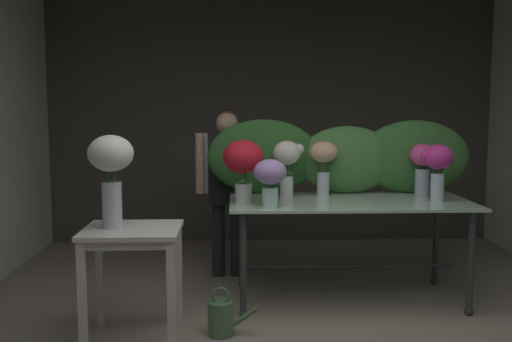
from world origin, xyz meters
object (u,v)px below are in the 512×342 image
object	(u,v)px
vase_ivory_ranunculus	(287,160)
vase_fuchsia_anemones	(423,165)
side_table_white	(132,245)
vase_white_roses_tall	(111,167)
display_table_glass	(349,214)
florist	(227,176)
vase_magenta_lilies	(438,164)
vase_crimson_snapdragons	(243,162)
vase_peach_carnations	(323,160)
vase_lilac_hydrangea	(270,177)
watering_can	(221,317)

from	to	relation	value
vase_ivory_ranunculus	vase_fuchsia_anemones	bearing A→B (deg)	1.44
side_table_white	vase_white_roses_tall	distance (m)	0.54
display_table_glass	florist	bearing A→B (deg)	143.55
vase_magenta_lilies	vase_crimson_snapdragons	bearing A→B (deg)	-179.24
display_table_glass	vase_magenta_lilies	world-z (taller)	vase_magenta_lilies
display_table_glass	vase_crimson_snapdragons	bearing A→B (deg)	-171.72
side_table_white	vase_peach_carnations	xyz separation A→B (m)	(1.42, 0.94, 0.48)
florist	vase_white_roses_tall	xyz separation A→B (m)	(-0.75, -1.46, 0.24)
vase_lilac_hydrangea	watering_can	bearing A→B (deg)	-131.34
vase_magenta_lilies	vase_peach_carnations	size ratio (longest dim) A/B	0.98
display_table_glass	vase_crimson_snapdragons	distance (m)	0.96
vase_magenta_lilies	vase_white_roses_tall	bearing A→B (deg)	-165.30
display_table_glass	vase_fuchsia_anemones	xyz separation A→B (m)	(0.64, 0.17, 0.38)
vase_magenta_lilies	vase_ivory_ranunculus	xyz separation A→B (m)	(-1.16, 0.24, 0.01)
side_table_white	vase_ivory_ranunculus	xyz separation A→B (m)	(1.12, 0.87, 0.48)
vase_magenta_lilies	watering_can	size ratio (longest dim) A/B	1.27
florist	side_table_white	bearing A→B (deg)	-113.05
side_table_white	florist	bearing A→B (deg)	66.95
vase_lilac_hydrangea	side_table_white	bearing A→B (deg)	-155.38
vase_crimson_snapdragons	watering_can	bearing A→B (deg)	-105.52
side_table_white	vase_crimson_snapdragons	world-z (taller)	vase_crimson_snapdragons
vase_magenta_lilies	vase_white_roses_tall	xyz separation A→B (m)	(-2.41, -0.63, 0.05)
florist	vase_ivory_ranunculus	distance (m)	0.79
vase_ivory_ranunculus	watering_can	size ratio (longest dim) A/B	1.32
vase_lilac_hydrangea	watering_can	size ratio (longest dim) A/B	1.01
florist	watering_can	distance (m)	1.64
vase_crimson_snapdragons	display_table_glass	bearing A→B (deg)	8.28
side_table_white	vase_magenta_lilies	bearing A→B (deg)	15.48
display_table_glass	watering_can	world-z (taller)	display_table_glass
side_table_white	vase_ivory_ranunculus	bearing A→B (deg)	38.01
vase_white_roses_tall	vase_magenta_lilies	bearing A→B (deg)	14.70
vase_crimson_snapdragons	side_table_white	bearing A→B (deg)	-140.99
florist	vase_magenta_lilies	bearing A→B (deg)	-26.51
vase_peach_carnations	vase_white_roses_tall	xyz separation A→B (m)	(-1.55, -0.94, 0.04)
watering_can	vase_lilac_hydrangea	bearing A→B (deg)	48.66
display_table_glass	vase_white_roses_tall	distance (m)	1.93
vase_ivory_ranunculus	side_table_white	bearing A→B (deg)	-141.99
vase_fuchsia_anemones	vase_magenta_lilies	bearing A→B (deg)	-82.45
side_table_white	vase_ivory_ranunculus	world-z (taller)	vase_ivory_ranunculus
watering_can	vase_peach_carnations	bearing A→B (deg)	47.62
side_table_white	vase_peach_carnations	world-z (taller)	vase_peach_carnations
florist	vase_white_roses_tall	size ratio (longest dim) A/B	2.46
vase_white_roses_tall	watering_can	size ratio (longest dim) A/B	1.76
vase_fuchsia_anemones	vase_white_roses_tall	world-z (taller)	vase_white_roses_tall
vase_ivory_ranunculus	watering_can	world-z (taller)	vase_ivory_ranunculus
vase_ivory_ranunculus	vase_peach_carnations	bearing A→B (deg)	12.06
side_table_white	vase_peach_carnations	size ratio (longest dim) A/B	1.67
florist	display_table_glass	bearing A→B (deg)	-36.45
vase_fuchsia_anemones	vase_magenta_lilies	world-z (taller)	vase_magenta_lilies
display_table_glass	watering_can	xyz separation A→B (m)	(-1.01, -0.71, -0.58)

